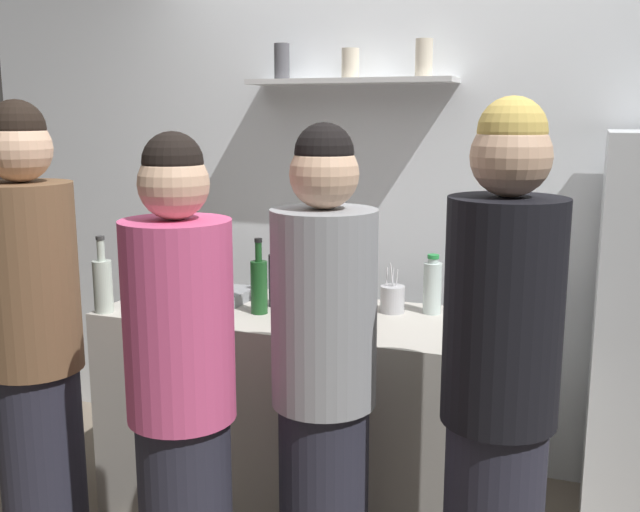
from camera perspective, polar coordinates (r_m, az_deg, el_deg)
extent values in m
cube|color=white|center=(3.61, 6.65, 4.17)|extent=(4.80, 0.10, 2.60)
cube|color=silver|center=(3.49, 2.38, 13.50)|extent=(0.99, 0.22, 0.02)
cylinder|color=#4C4C51|center=(3.62, -3.00, 14.94)|extent=(0.07, 0.07, 0.17)
cylinder|color=beige|center=(3.50, 2.39, 14.82)|extent=(0.08, 0.08, 0.14)
cylinder|color=beige|center=(3.41, 8.13, 15.08)|extent=(0.08, 0.08, 0.17)
cube|color=#B7B2A8|center=(3.20, 0.00, -12.46)|extent=(1.85, 0.66, 0.91)
cube|color=gray|center=(3.32, -8.45, -2.96)|extent=(0.34, 0.24, 0.05)
cylinder|color=#B2B2B7|center=(3.08, 5.68, -3.38)|extent=(0.10, 0.10, 0.11)
cylinder|color=silver|center=(3.06, 5.70, -2.20)|extent=(0.03, 0.01, 0.18)
cylinder|color=silver|center=(3.08, 5.95, -2.39)|extent=(0.02, 0.02, 0.15)
cylinder|color=silver|center=(3.07, 5.22, -2.35)|extent=(0.01, 0.04, 0.15)
cylinder|color=silver|center=(3.07, 5.67, -2.37)|extent=(0.01, 0.01, 0.16)
cylinder|color=black|center=(3.16, -3.34, -1.93)|extent=(0.08, 0.08, 0.23)
cylinder|color=black|center=(3.13, -3.37, 0.81)|extent=(0.03, 0.03, 0.08)
cylinder|color=gold|center=(3.12, -3.38, 1.67)|extent=(0.04, 0.04, 0.02)
cylinder|color=#19471E|center=(3.05, -4.79, -2.46)|extent=(0.07, 0.07, 0.22)
cylinder|color=#19471E|center=(3.02, -4.83, 0.33)|extent=(0.03, 0.03, 0.08)
cylinder|color=black|center=(3.01, -4.85, 1.23)|extent=(0.03, 0.03, 0.02)
cylinder|color=#472814|center=(2.85, 2.69, -3.40)|extent=(0.08, 0.08, 0.22)
cylinder|color=#472814|center=(2.82, 2.72, -0.33)|extent=(0.03, 0.03, 0.09)
cylinder|color=maroon|center=(2.81, 2.73, 0.71)|extent=(0.04, 0.04, 0.02)
cylinder|color=#B2BFB2|center=(3.19, -16.61, -2.31)|extent=(0.08, 0.08, 0.22)
cylinder|color=#B2BFB2|center=(3.16, -16.76, 0.43)|extent=(0.03, 0.03, 0.09)
cylinder|color=#333333|center=(3.15, -16.82, 1.37)|extent=(0.04, 0.04, 0.02)
cylinder|color=silver|center=(3.08, 8.78, -2.51)|extent=(0.08, 0.08, 0.21)
cylinder|color=silver|center=(3.05, 8.85, -0.37)|extent=(0.04, 0.04, 0.02)
cylinder|color=#268C3F|center=(3.05, 8.86, -0.04)|extent=(0.05, 0.05, 0.02)
cylinder|color=#D14C7F|center=(2.29, -10.98, -5.00)|extent=(0.34, 0.34, 0.63)
sphere|color=#D8AD8C|center=(2.21, -11.38, 5.54)|extent=(0.21, 0.21, 0.21)
sphere|color=black|center=(2.20, -11.45, 7.20)|extent=(0.18, 0.18, 0.18)
cylinder|color=#262633|center=(2.98, -20.76, -15.82)|extent=(0.30, 0.30, 0.84)
cylinder|color=brown|center=(2.73, -21.84, -1.59)|extent=(0.34, 0.34, 0.66)
sphere|color=#D8AD8C|center=(2.67, -22.54, 7.75)|extent=(0.23, 0.23, 0.23)
sphere|color=black|center=(2.67, -22.65, 9.20)|extent=(0.19, 0.19, 0.19)
cylinder|color=black|center=(2.17, 14.12, -4.27)|extent=(0.34, 0.34, 0.66)
sphere|color=#D8AD8C|center=(2.10, 14.70, 7.55)|extent=(0.23, 0.23, 0.23)
sphere|color=#D8B759|center=(2.09, 14.80, 9.41)|extent=(0.19, 0.19, 0.19)
cylinder|color=gray|center=(2.33, 0.31, -4.11)|extent=(0.34, 0.34, 0.64)
sphere|color=#D8AD8C|center=(2.25, 0.32, 6.43)|extent=(0.22, 0.22, 0.22)
sphere|color=black|center=(2.25, 0.33, 8.09)|extent=(0.18, 0.18, 0.18)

